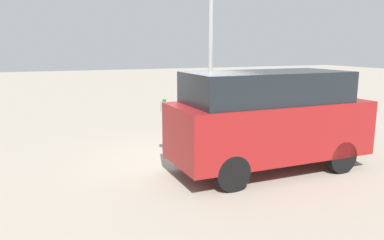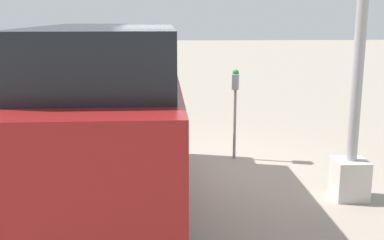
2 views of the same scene
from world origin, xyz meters
name	(u,v)px [view 2 (image 2 of 2)]	position (x,y,z in m)	size (l,w,h in m)	color
ground_plane	(201,169)	(0.00, 0.00, 0.00)	(80.00, 80.00, 0.00)	gray
parking_meter_near	(235,94)	(-0.59, 0.62, 1.16)	(0.22, 0.15, 1.58)	gray
lamp_post	(360,47)	(1.35, 1.96, 2.07)	(0.44, 0.44, 6.57)	beige
parked_van	(108,110)	(1.33, -1.31, 1.26)	(4.69, 1.96, 2.34)	maroon
car_distant	(30,57)	(-12.61, -6.31, 0.78)	(4.17, 2.00, 1.50)	black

